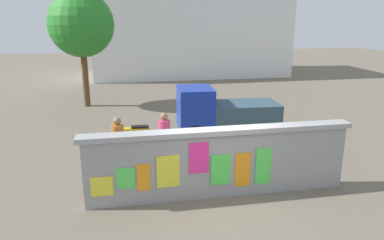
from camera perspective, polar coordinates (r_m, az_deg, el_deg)
ground at (r=16.69m, az=-2.90°, el=1.03°), size 60.00×60.00×0.00m
poster_wall at (r=8.95m, az=4.30°, el=-6.48°), size 6.60×0.42×1.72m
auto_rickshaw_truck at (r=13.29m, az=4.75°, el=1.11°), size 3.68×1.69×1.85m
motorcycle at (r=12.24m, az=-8.77°, el=-2.47°), size 1.90×0.56×0.87m
bicycle_near at (r=10.39m, az=5.98°, el=-6.36°), size 1.68×0.51×0.95m
person_walking at (r=10.66m, az=-4.31°, el=-2.16°), size 0.45×0.45×1.62m
person_bystander at (r=10.38m, az=-11.40°, el=-2.95°), size 0.39×0.39×1.62m
tree_roadside at (r=18.31m, az=-16.82°, el=13.96°), size 3.03×3.03×5.40m
building_background at (r=28.00m, az=-0.48°, el=13.43°), size 14.07×6.57×6.10m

